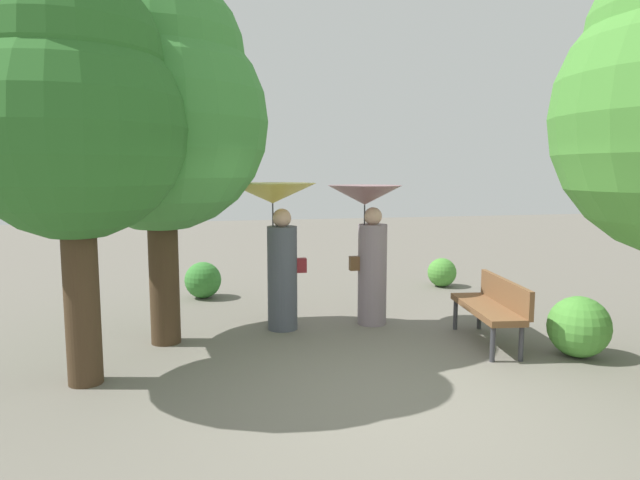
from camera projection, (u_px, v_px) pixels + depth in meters
The scene contains 9 objects.
ground_plane at pixel (393, 399), 5.42m from camera, with size 40.00×40.00×0.00m, color #6B665B.
person_left at pixel (277, 226), 7.66m from camera, with size 1.19×1.19×2.03m.
person_right at pixel (368, 231), 7.94m from camera, with size 1.04×1.04×1.99m.
park_bench at pixel (493, 304), 7.11m from camera, with size 0.70×1.55×0.83m.
tree_near_left at pixel (72, 106), 5.49m from camera, with size 2.23×2.23×4.20m.
tree_mid_left at pixel (158, 103), 6.85m from camera, with size 2.69×2.69×4.61m.
bush_path_left at pixel (442, 272), 10.67m from camera, with size 0.54×0.54×0.54m, color #4C9338.
bush_path_right at pixel (203, 280), 9.71m from camera, with size 0.63×0.63×0.63m, color #387F33.
bush_behind_bench at pixel (579, 327), 6.64m from camera, with size 0.72×0.72×0.72m, color #4C9338.
Camera 1 is at (-1.84, -4.90, 2.20)m, focal length 31.55 mm.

